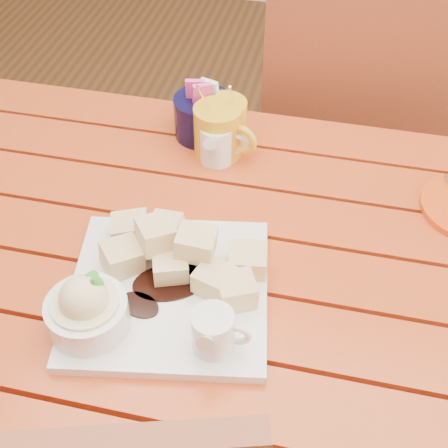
% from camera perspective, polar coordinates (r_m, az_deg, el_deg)
% --- Properties ---
extents(table, '(1.20, 0.79, 0.75)m').
position_cam_1_polar(table, '(1.04, -1.60, -6.77)').
color(table, '#A63215').
rests_on(table, ground).
extents(dessert_plate, '(0.33, 0.33, 0.11)m').
position_cam_1_polar(dessert_plate, '(0.88, -6.62, -5.90)').
color(dessert_plate, white).
rests_on(dessert_plate, table).
extents(coffee_mug_left, '(0.11, 0.08, 0.14)m').
position_cam_1_polar(coffee_mug_left, '(1.14, -0.08, 9.26)').
color(coffee_mug_left, gold).
rests_on(coffee_mug_left, table).
extents(coffee_mug_right, '(0.12, 0.09, 0.14)m').
position_cam_1_polar(coffee_mug_right, '(1.12, -0.44, 8.51)').
color(coffee_mug_right, gold).
rests_on(coffee_mug_right, table).
extents(cream_pitcher, '(0.09, 0.07, 0.07)m').
position_cam_1_polar(cream_pitcher, '(1.11, -0.59, 7.43)').
color(cream_pitcher, white).
rests_on(cream_pitcher, table).
extents(sugar_caddy, '(0.11, 0.11, 0.12)m').
position_cam_1_polar(sugar_caddy, '(1.17, -1.94, 9.87)').
color(sugar_caddy, black).
rests_on(sugar_caddy, table).
extents(chair_far, '(0.50, 0.50, 0.96)m').
position_cam_1_polar(chair_far, '(1.57, 11.74, 7.55)').
color(chair_far, brown).
rests_on(chair_far, ground).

